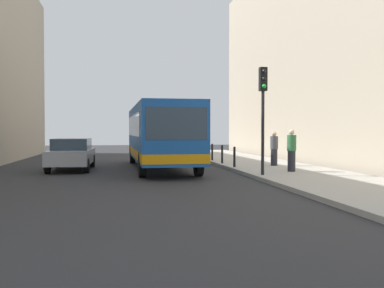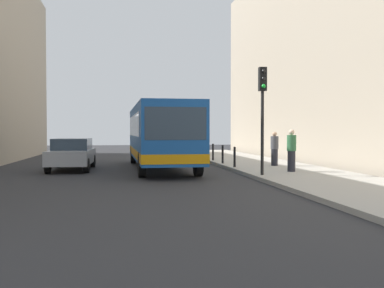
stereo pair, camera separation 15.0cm
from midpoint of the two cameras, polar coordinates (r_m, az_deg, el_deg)
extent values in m
plane|color=#2D2D30|center=(19.00, -3.97, -3.84)|extent=(80.00, 80.00, 0.00)
cube|color=#ADA89E|center=(20.24, 11.45, -3.32)|extent=(4.40, 40.00, 0.15)
cube|color=#B2A38C|center=(26.86, 20.87, 11.84)|extent=(7.00, 32.00, 13.24)
cube|color=#19519E|center=(21.42, -4.38, 1.46)|extent=(2.69, 11.04, 2.50)
cube|color=orange|center=(21.45, -4.37, -1.07)|extent=(2.71, 11.06, 0.36)
cube|color=#2D3D4C|center=(15.99, -2.28, 2.66)|extent=(2.26, 0.10, 1.20)
cube|color=#2D3D4C|center=(21.92, -4.52, 2.38)|extent=(2.68, 9.44, 1.00)
cylinder|color=black|center=(17.78, 0.60, -2.60)|extent=(0.30, 1.00, 1.00)
cylinder|color=black|center=(17.49, -6.69, -2.68)|extent=(0.30, 1.00, 1.00)
cylinder|color=black|center=(25.46, -2.78, -1.32)|extent=(0.30, 1.00, 1.00)
cylinder|color=black|center=(25.26, -7.87, -1.36)|extent=(0.30, 1.00, 1.00)
cube|color=#A5A8AD|center=(21.34, -15.47, -1.57)|extent=(1.93, 4.45, 0.64)
cube|color=#2D3D4C|center=(21.47, -15.43, 0.00)|extent=(1.67, 2.51, 0.52)
cylinder|color=black|center=(19.78, -13.68, -2.74)|extent=(0.24, 0.65, 0.64)
cylinder|color=black|center=(20.01, -18.36, -2.72)|extent=(0.24, 0.65, 0.64)
cylinder|color=black|center=(22.76, -12.92, -2.16)|extent=(0.24, 0.65, 0.64)
cylinder|color=black|center=(22.96, -17.00, -2.16)|extent=(0.24, 0.65, 0.64)
cylinder|color=black|center=(17.03, 8.87, 1.41)|extent=(0.12, 0.12, 3.20)
cube|color=black|center=(17.15, 8.90, 8.27)|extent=(0.28, 0.24, 0.90)
sphere|color=black|center=(17.06, 9.05, 9.25)|extent=(0.16, 0.16, 0.16)
sphere|color=black|center=(17.03, 9.04, 8.32)|extent=(0.16, 0.16, 0.16)
sphere|color=green|center=(17.00, 9.04, 7.38)|extent=(0.16, 0.16, 0.16)
cylinder|color=black|center=(20.66, 5.29, -1.67)|extent=(0.11, 0.11, 0.95)
cylinder|color=black|center=(23.04, 3.73, -1.32)|extent=(0.11, 0.11, 0.95)
cylinder|color=black|center=(25.44, 2.46, -1.04)|extent=(0.11, 0.11, 0.95)
cylinder|color=#26262D|center=(18.75, 12.50, -2.18)|extent=(0.32, 0.32, 0.85)
cylinder|color=#336B3F|center=(18.72, 12.51, 0.13)|extent=(0.38, 0.38, 0.66)
sphere|color=beige|center=(18.71, 12.52, 1.50)|extent=(0.24, 0.24, 0.24)
cylinder|color=#26262D|center=(21.77, 10.35, -1.71)|extent=(0.32, 0.32, 0.81)
cylinder|color=#4C4C51|center=(21.74, 10.36, 0.18)|extent=(0.38, 0.38, 0.62)
sphere|color=tan|center=(21.73, 10.37, 1.29)|extent=(0.22, 0.22, 0.22)
camera|label=1|loc=(0.08, -90.22, -0.01)|focal=41.32mm
camera|label=2|loc=(0.08, 89.78, 0.01)|focal=41.32mm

